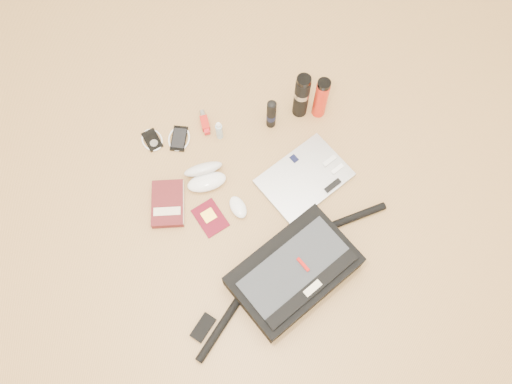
# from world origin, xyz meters

# --- Properties ---
(ground) EXTENTS (4.00, 4.00, 0.00)m
(ground) POSITION_xyz_m (0.00, 0.00, 0.00)
(ground) COLOR #AA7D46
(ground) RESTS_ON ground
(messenger_bag) EXTENTS (0.90, 0.45, 0.13)m
(messenger_bag) POSITION_xyz_m (0.05, -0.26, 0.06)
(messenger_bag) COLOR black
(messenger_bag) RESTS_ON ground
(laptop) EXTENTS (0.43, 0.37, 0.03)m
(laptop) POSITION_xyz_m (0.23, 0.11, 0.01)
(laptop) COLOR #ADADAF
(laptop) RESTS_ON ground
(book) EXTENTS (0.17, 0.22, 0.04)m
(book) POSITION_xyz_m (-0.34, 0.17, 0.02)
(book) COLOR #4E1316
(book) RESTS_ON ground
(passport) EXTENTS (0.14, 0.17, 0.01)m
(passport) POSITION_xyz_m (-0.19, 0.06, 0.00)
(passport) COLOR #530613
(passport) RESTS_ON ground
(mouse) EXTENTS (0.08, 0.11, 0.03)m
(mouse) POSITION_xyz_m (-0.07, 0.07, 0.02)
(mouse) COLOR white
(mouse) RESTS_ON ground
(sunglasses_case) EXTENTS (0.17, 0.14, 0.10)m
(sunglasses_case) POSITION_xyz_m (-0.17, 0.24, 0.03)
(sunglasses_case) COLOR white
(sunglasses_case) RESTS_ON ground
(ipod) EXTENTS (0.11, 0.11, 0.01)m
(ipod) POSITION_xyz_m (-0.35, 0.48, 0.01)
(ipod) COLOR black
(ipod) RESTS_ON ground
(phone) EXTENTS (0.12, 0.14, 0.01)m
(phone) POSITION_xyz_m (-0.23, 0.45, 0.01)
(phone) COLOR black
(phone) RESTS_ON ground
(inhaler) EXTENTS (0.04, 0.12, 0.03)m
(inhaler) POSITION_xyz_m (-0.10, 0.49, 0.02)
(inhaler) COLOR #AE1B13
(inhaler) RESTS_ON ground
(spray_bottle) EXTENTS (0.04, 0.04, 0.11)m
(spray_bottle) POSITION_xyz_m (-0.06, 0.42, 0.05)
(spray_bottle) COLOR #9DBCCE
(spray_bottle) RESTS_ON ground
(aerosol_can) EXTENTS (0.04, 0.04, 0.18)m
(aerosol_can) POSITION_xyz_m (0.18, 0.41, 0.09)
(aerosol_can) COLOR black
(aerosol_can) RESTS_ON ground
(thermos_black) EXTENTS (0.07, 0.07, 0.25)m
(thermos_black) POSITION_xyz_m (0.32, 0.44, 0.13)
(thermos_black) COLOR black
(thermos_black) RESTS_ON ground
(thermos_red) EXTENTS (0.07, 0.07, 0.23)m
(thermos_red) POSITION_xyz_m (0.40, 0.41, 0.11)
(thermos_red) COLOR red
(thermos_red) RESTS_ON ground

